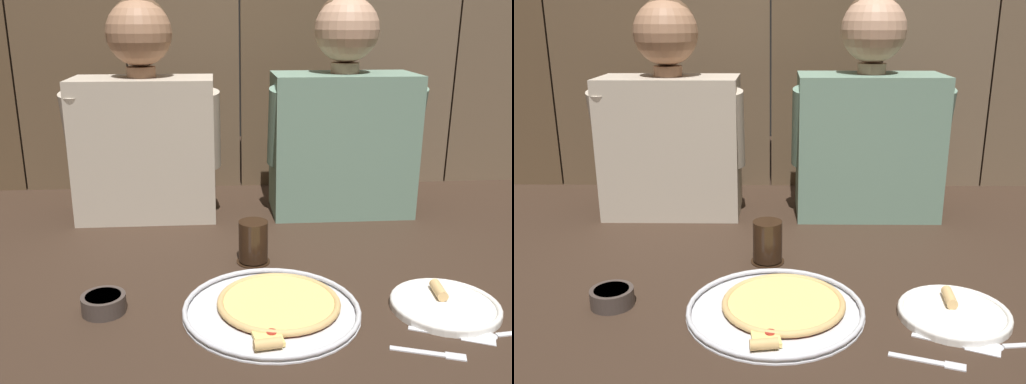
% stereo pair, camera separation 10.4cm
% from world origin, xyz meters
% --- Properties ---
extents(ground_plane, '(3.20, 3.20, 0.00)m').
position_xyz_m(ground_plane, '(0.00, 0.00, 0.00)').
color(ground_plane, '#332319').
extents(pizza_tray, '(0.36, 0.36, 0.03)m').
position_xyz_m(pizza_tray, '(0.03, -0.13, 0.01)').
color(pizza_tray, silver).
rests_on(pizza_tray, ground).
extents(dinner_plate, '(0.22, 0.22, 0.03)m').
position_xyz_m(dinner_plate, '(0.37, -0.15, 0.01)').
color(dinner_plate, white).
rests_on(dinner_plate, ground).
extents(drinking_glass, '(0.08, 0.08, 0.10)m').
position_xyz_m(drinking_glass, '(0.00, 0.11, 0.05)').
color(drinking_glass, black).
rests_on(drinking_glass, ground).
extents(dipping_bowl, '(0.09, 0.09, 0.04)m').
position_xyz_m(dipping_bowl, '(-0.31, -0.11, 0.02)').
color(dipping_bowl, '#3D332D').
rests_on(dipping_bowl, ground).
extents(table_fork, '(0.13, 0.06, 0.01)m').
position_xyz_m(table_fork, '(0.29, -0.30, 0.00)').
color(table_fork, silver).
rests_on(table_fork, ground).
extents(table_knife, '(0.15, 0.08, 0.01)m').
position_xyz_m(table_knife, '(0.35, -0.24, 0.00)').
color(table_knife, silver).
rests_on(table_knife, ground).
extents(table_spoon, '(0.14, 0.04, 0.01)m').
position_xyz_m(table_spoon, '(0.43, -0.25, 0.00)').
color(table_spoon, silver).
rests_on(table_spoon, ground).
extents(diner_left, '(0.43, 0.20, 0.62)m').
position_xyz_m(diner_left, '(-0.29, 0.47, 0.28)').
color(diner_left, '#B2A38E').
rests_on(diner_left, ground).
extents(diner_right, '(0.45, 0.21, 0.63)m').
position_xyz_m(diner_right, '(0.29, 0.47, 0.28)').
color(diner_right, slate).
rests_on(diner_right, ground).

